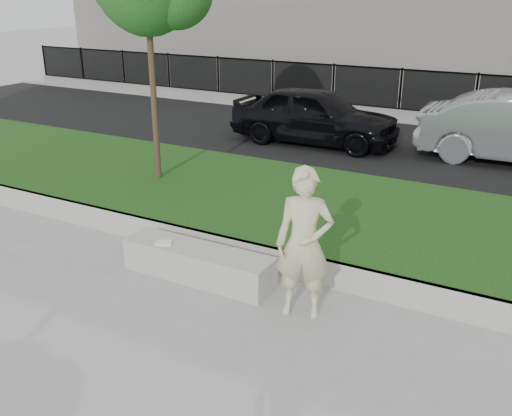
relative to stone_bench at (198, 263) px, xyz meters
The scene contains 10 objects.
ground 0.50m from the stone_bench, 62.92° to the right, with size 90.00×90.00×0.00m, color gray.
grass_bank 2.61m from the stone_bench, 85.50° to the left, with size 34.00×4.00×0.40m, color black.
grass_kerb 0.67m from the stone_bench, 72.28° to the left, with size 34.00×0.08×0.40m, color #ADAAA1.
street 8.11m from the stone_bench, 88.55° to the left, with size 34.00×7.00×0.04m, color black.
far_pavement 12.60m from the stone_bench, 89.07° to the left, with size 34.00×3.00×0.12m, color gray.
iron_fence 11.61m from the stone_bench, 88.99° to the left, with size 32.00×0.30×1.50m.
stone_bench is the anchor object (origin of this frame).
man 1.84m from the stone_bench, ahead, with size 0.70×0.46×1.92m, color beige.
book 0.57m from the stone_bench, 168.74° to the right, with size 0.23×0.17×0.03m, color white.
car_dark 7.81m from the stone_bench, 101.31° to the left, with size 1.75×4.36×1.49m, color black.
Camera 1 is at (3.99, -5.53, 3.85)m, focal length 40.00 mm.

